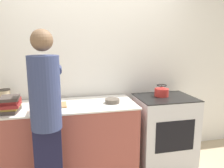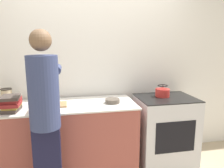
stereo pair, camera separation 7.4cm
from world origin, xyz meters
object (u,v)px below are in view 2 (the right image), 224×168
(person, at_px, (45,113))
(bowl_prep, at_px, (112,101))
(oven, at_px, (165,130))
(knife, at_px, (47,105))
(canister_jar, at_px, (7,95))
(cutting_board, at_px, (50,105))
(kettle, at_px, (162,92))

(person, distance_m, bowl_prep, 0.89)
(oven, distance_m, knife, 1.57)
(canister_jar, bearing_deg, knife, -29.02)
(person, xyz_separation_m, cutting_board, (0.00, 0.50, -0.07))
(bowl_prep, height_order, canister_jar, canister_jar)
(bowl_prep, bearing_deg, knife, 178.95)
(knife, xyz_separation_m, bowl_prep, (0.78, -0.01, 0.00))
(cutting_board, distance_m, knife, 0.03)
(knife, height_order, canister_jar, canister_jar)
(cutting_board, relative_size, kettle, 2.11)
(oven, bearing_deg, canister_jar, 172.02)
(cutting_board, bearing_deg, person, -90.40)
(cutting_board, xyz_separation_m, bowl_prep, (0.75, -0.03, 0.02))
(oven, xyz_separation_m, canister_jar, (-2.01, 0.28, 0.52))
(knife, distance_m, bowl_prep, 0.78)
(kettle, height_order, canister_jar, kettle)
(cutting_board, bearing_deg, oven, -0.58)
(person, distance_m, kettle, 1.54)
(person, xyz_separation_m, bowl_prep, (0.75, 0.47, -0.05))
(person, bearing_deg, knife, 92.77)
(kettle, bearing_deg, oven, -59.46)
(knife, height_order, bowl_prep, bowl_prep)
(person, height_order, bowl_prep, person)
(canister_jar, bearing_deg, bowl_prep, -12.95)
(person, height_order, kettle, person)
(knife, relative_size, canister_jar, 1.19)
(oven, bearing_deg, bowl_prep, -178.87)
(person, relative_size, kettle, 9.36)
(cutting_board, relative_size, bowl_prep, 2.18)
(knife, distance_m, canister_jar, 0.58)
(person, xyz_separation_m, knife, (-0.02, 0.49, -0.05))
(kettle, height_order, bowl_prep, kettle)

